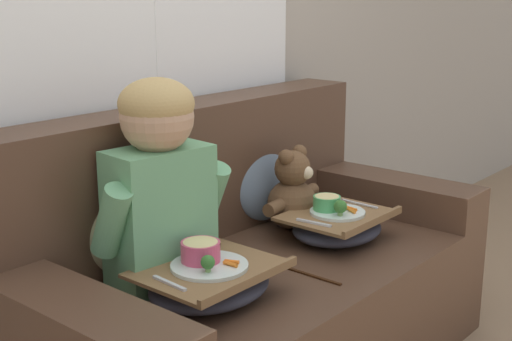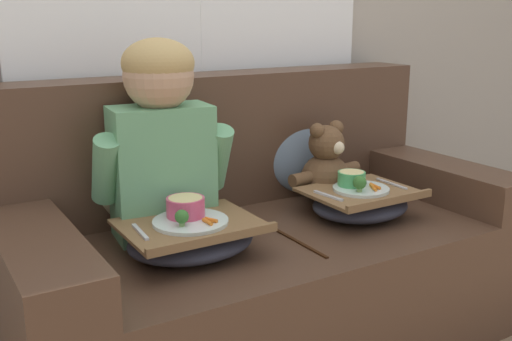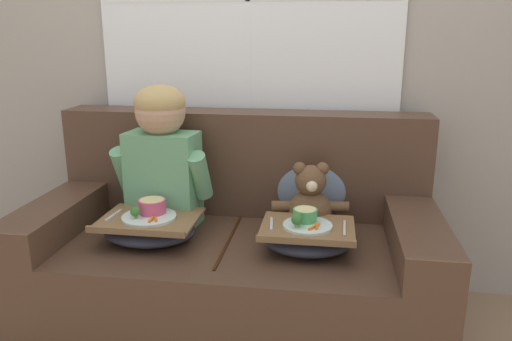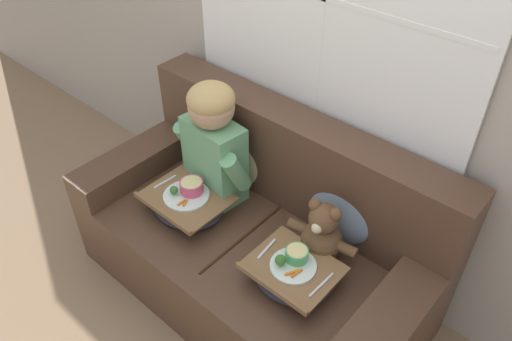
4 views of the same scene
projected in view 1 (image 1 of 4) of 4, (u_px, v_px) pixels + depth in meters
The scene contains 8 objects.
wall_back_with_window at pixel (148, 16), 2.69m from camera, with size 8.00×0.08×2.60m.
couch at pixel (243, 286), 2.63m from camera, with size 1.86×0.94×1.00m.
throw_pillow_behind_child at pixel (129, 216), 2.42m from camera, with size 0.41×0.20×0.42m.
throw_pillow_behind_teddy at pixel (262, 175), 2.95m from camera, with size 0.37×0.18×0.39m.
child_figure at pixel (159, 173), 2.28m from camera, with size 0.49×0.25×0.68m.
teddy_bear at pixel (293, 194), 2.86m from camera, with size 0.36×0.26×0.34m.
lap_tray_child at pixel (209, 280), 2.22m from camera, with size 0.43×0.35×0.18m.
lap_tray_teddy at pixel (337, 225), 2.74m from camera, with size 0.40×0.33×0.18m.
Camera 1 is at (-1.84, -1.54, 1.42)m, focal length 50.00 mm.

